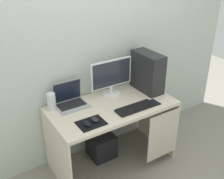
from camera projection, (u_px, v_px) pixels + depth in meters
ground_plane at (112, 160)px, 3.17m from camera, size 8.00×8.00×0.00m
wall_back at (93, 45)px, 2.88m from camera, size 4.00×0.05×2.60m
desk at (114, 118)px, 2.90m from camera, size 1.32×0.69×0.75m
pc_tower at (147, 72)px, 3.05m from camera, size 0.19×0.41×0.45m
monitor at (111, 77)px, 2.95m from camera, size 0.50×0.21×0.41m
laptop at (70, 100)px, 2.81m from camera, size 0.32×0.25×0.25m
speaker at (51, 101)px, 2.72m from camera, size 0.09×0.09×0.18m
keyboard at (135, 108)px, 2.75m from camera, size 0.42×0.14×0.02m
mousepad at (91, 123)px, 2.52m from camera, size 0.26×0.20×0.00m
mouse_left at (95, 119)px, 2.54m from camera, size 0.06×0.10×0.03m
mouse_right at (87, 124)px, 2.48m from camera, size 0.06×0.10×0.03m
cell_phone at (155, 102)px, 2.87m from camera, size 0.07×0.13×0.01m
subwoofer at (101, 145)px, 3.20m from camera, size 0.29×0.29×0.29m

